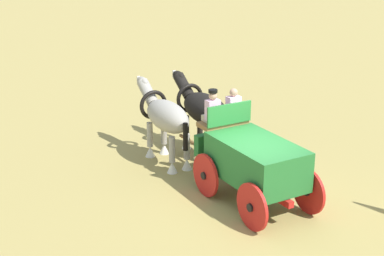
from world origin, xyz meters
name	(u,v)px	position (x,y,z in m)	size (l,w,h in m)	color
ground_plane	(255,204)	(0.00, 0.00, 0.00)	(220.00, 220.00, 0.00)	#9E8C4C
show_wagon	(252,160)	(0.17, -0.05, 1.15)	(5.53, 2.66, 2.69)	#236B2D
draft_horse_near	(165,117)	(3.67, -0.50, 1.39)	(3.00, 1.46, 2.27)	#9E998E
draft_horse_off	(203,110)	(3.26, -1.74, 1.41)	(3.11, 1.52, 2.28)	black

